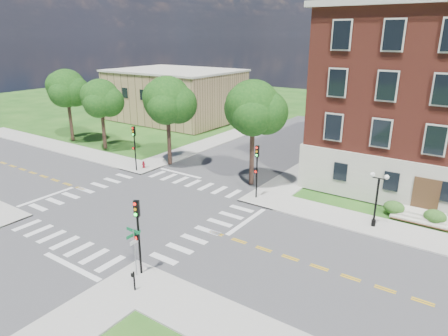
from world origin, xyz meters
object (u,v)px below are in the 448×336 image
Objects in this scene: twin_lamp_west at (377,197)px; street_sign_pole at (134,243)px; traffic_signal_nw at (134,143)px; push_button_post at (134,280)px; traffic_signal_ne at (257,165)px; fire_hydrant at (144,165)px; traffic_signal_se at (138,228)px.

street_sign_pole is at bearing -123.88° from twin_lamp_west.
traffic_signal_nw is 1.55× the size of street_sign_pole.
twin_lamp_west is 3.53× the size of push_button_post.
traffic_signal_ne is at bearing 94.35° from push_button_post.
street_sign_pole is at bearing 131.63° from push_button_post.
twin_lamp_west is at bearing 60.69° from push_button_post.
fire_hydrant is at bearing 178.77° from traffic_signal_ne.
twin_lamp_west is 5.64× the size of fire_hydrant.
street_sign_pole is (-9.98, -14.87, -0.21)m from twin_lamp_west.
traffic_signal_ne is 6.40× the size of fire_hydrant.
push_button_post is at bearing -45.92° from fire_hydrant.
traffic_signal_nw is (-14.61, 13.53, 0.00)m from traffic_signal_se.
push_button_post is at bearing -48.37° from street_sign_pole.
traffic_signal_se is 1.00× the size of traffic_signal_nw.
push_button_post is at bearing -119.31° from twin_lamp_west.
push_button_post is (0.95, -1.45, -2.39)m from traffic_signal_se.
street_sign_pole is 4.13× the size of fire_hydrant.
push_button_post is (1.00, -1.13, -1.51)m from street_sign_pole.
traffic_signal_nw is at bearing -176.80° from traffic_signal_ne.
fire_hydrant is at bearing 134.97° from traffic_signal_se.
traffic_signal_se is 20.88m from fire_hydrant.
fire_hydrant is at bearing 134.26° from street_sign_pole.
fire_hydrant is at bearing 134.08° from push_button_post.
fire_hydrant is (-14.63, 14.64, -2.72)m from traffic_signal_se.
twin_lamp_west reaches higher than fire_hydrant.
traffic_signal_ne reaches higher than street_sign_pole.
twin_lamp_west is at bearing 1.21° from traffic_signal_ne.
traffic_signal_nw is at bearing 136.42° from street_sign_pole.
traffic_signal_ne reaches higher than twin_lamp_west.
traffic_signal_ne is at bearing -178.79° from twin_lamp_west.
traffic_signal_se is 1.00× the size of traffic_signal_ne.
traffic_signal_nw is 4.00× the size of push_button_post.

